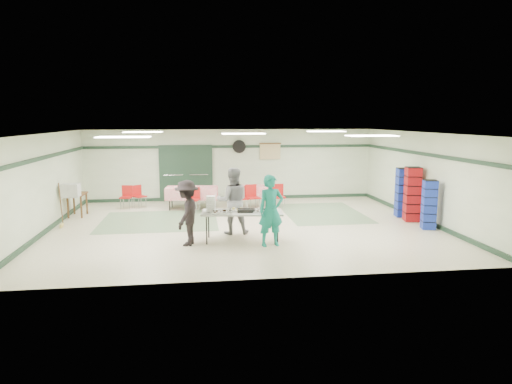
{
  "coord_description": "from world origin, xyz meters",
  "views": [
    {
      "loc": [
        -1.35,
        -12.94,
        3.1
      ],
      "look_at": [
        0.32,
        -0.3,
        1.05
      ],
      "focal_mm": 32.0,
      "sensor_mm": 36.0,
      "label": 1
    }
  ],
  "objects": [
    {
      "name": "double_door_right",
      "position": [
        -1.25,
        4.44,
        1.05
      ],
      "size": [
        0.9,
        0.06,
        2.1
      ],
      "primitive_type": "cube",
      "color": "gray",
      "rests_on": "floor"
    },
    {
      "name": "broom",
      "position": [
        -5.23,
        0.56,
        0.67
      ],
      "size": [
        0.05,
        0.21,
        1.28
      ],
      "primitive_type": "cylinder",
      "rotation": [
        0.14,
        0.0,
        -0.09
      ],
      "color": "brown",
      "rests_on": "floor"
    },
    {
      "name": "sheet_tray_mid",
      "position": [
        -0.26,
        -1.51,
        0.77
      ],
      "size": [
        0.58,
        0.47,
        0.02
      ],
      "primitive_type": "cube",
      "rotation": [
        0.0,
        0.0,
        -0.11
      ],
      "color": "silver",
      "rests_on": "serving_table"
    },
    {
      "name": "baseboard_back",
      "position": [
        0.0,
        4.47,
        0.06
      ],
      "size": [
        11.0,
        0.06,
        0.12
      ],
      "primitive_type": "cube",
      "color": "#1D3525",
      "rests_on": "floor"
    },
    {
      "name": "chair_loose_a",
      "position": [
        -3.38,
        3.28,
        0.48
      ],
      "size": [
        0.52,
        0.52,
        0.79
      ],
      "rotation": [
        0.0,
        0.0,
        0.72
      ],
      "color": "#B21E0E",
      "rests_on": "floor"
    },
    {
      "name": "dining_table_a",
      "position": [
        0.69,
        2.82,
        0.57
      ],
      "size": [
        1.78,
        0.91,
        0.77
      ],
      "rotation": [
        0.0,
        0.0,
        -0.09
      ],
      "color": "red",
      "rests_on": "floor"
    },
    {
      "name": "serving_table",
      "position": [
        -0.21,
        -1.62,
        0.72
      ],
      "size": [
        2.12,
        1.04,
        0.76
      ],
      "rotation": [
        0.0,
        0.0,
        -0.11
      ],
      "color": "#9D9C98",
      "rests_on": "floor"
    },
    {
      "name": "sheet_tray_left",
      "position": [
        -0.76,
        -1.7,
        0.77
      ],
      "size": [
        0.58,
        0.47,
        0.02
      ],
      "primitive_type": "cube",
      "rotation": [
        0.0,
        0.0,
        -0.11
      ],
      "color": "silver",
      "rests_on": "serving_table"
    },
    {
      "name": "chair_a",
      "position": [
        0.52,
        2.25,
        0.54
      ],
      "size": [
        0.52,
        0.52,
        0.88
      ],
      "rotation": [
        0.0,
        0.0,
        0.32
      ],
      "color": "#B21E0E",
      "rests_on": "floor"
    },
    {
      "name": "door_frame",
      "position": [
        -1.73,
        4.42,
        1.05
      ],
      "size": [
        2.0,
        0.03,
        2.15
      ],
      "primitive_type": "cube",
      "color": "#1D3525",
      "rests_on": "floor"
    },
    {
      "name": "wall_left",
      "position": [
        -5.5,
        0.0,
        1.35
      ],
      "size": [
        0.0,
        9.0,
        9.0
      ],
      "primitive_type": "plane",
      "rotation": [
        1.57,
        0.0,
        1.57
      ],
      "color": "beige",
      "rests_on": "floor"
    },
    {
      "name": "volunteer_grey",
      "position": [
        -0.39,
        -0.84,
        0.9
      ],
      "size": [
        0.9,
        0.71,
        1.81
      ],
      "primitive_type": "imported",
      "rotation": [
        0.0,
        0.0,
        3.11
      ],
      "color": "gray",
      "rests_on": "floor"
    },
    {
      "name": "chair_d",
      "position": [
        -1.44,
        2.25,
        0.51
      ],
      "size": [
        0.48,
        0.48,
        0.83
      ],
      "rotation": [
        0.0,
        0.0,
        -0.3
      ],
      "color": "#B21E0E",
      "rests_on": "floor"
    },
    {
      "name": "volunteer_teal",
      "position": [
        0.44,
        -2.16,
        0.88
      ],
      "size": [
        0.72,
        0.55,
        1.76
      ],
      "primitive_type": "imported",
      "rotation": [
        0.0,
        0.0,
        0.21
      ],
      "color": "#127E70",
      "rests_on": "floor"
    },
    {
      "name": "wall_right",
      "position": [
        5.5,
        0.0,
        1.35
      ],
      "size": [
        0.0,
        9.0,
        9.0
      ],
      "primitive_type": "plane",
      "rotation": [
        1.57,
        0.0,
        -1.57
      ],
      "color": "beige",
      "rests_on": "floor"
    },
    {
      "name": "printer_table",
      "position": [
        -5.15,
        2.06,
        0.62
      ],
      "size": [
        0.53,
        0.8,
        0.74
      ],
      "rotation": [
        0.0,
        0.0,
        -0.03
      ],
      "color": "brown",
      "rests_on": "floor"
    },
    {
      "name": "double_door_left",
      "position": [
        -2.2,
        4.44,
        1.05
      ],
      "size": [
        0.9,
        0.06,
        2.1
      ],
      "primitive_type": "cube",
      "color": "gray",
      "rests_on": "floor"
    },
    {
      "name": "wall_front",
      "position": [
        0.0,
        -4.5,
        1.35
      ],
      "size": [
        11.0,
        0.0,
        11.0
      ],
      "primitive_type": "plane",
      "rotation": [
        -1.57,
        0.0,
        0.0
      ],
      "color": "beige",
      "rests_on": "floor"
    },
    {
      "name": "green_patch_a",
      "position": [
        -2.5,
        1.0,
        0.0
      ],
      "size": [
        3.5,
        3.0,
        0.01
      ],
      "primitive_type": "cube",
      "color": "gray",
      "rests_on": "floor"
    },
    {
      "name": "crate_stack_blue_b",
      "position": [
        5.15,
        -1.07,
        0.7
      ],
      "size": [
        0.44,
        0.44,
        1.41
      ],
      "primitive_type": "cube",
      "rotation": [
        0.0,
        0.0,
        -0.25
      ],
      "color": "#1A3F9F",
      "rests_on": "floor"
    },
    {
      "name": "office_printer",
      "position": [
        -5.15,
        1.36,
        0.95
      ],
      "size": [
        0.51,
        0.45,
        0.4
      ],
      "primitive_type": "cube",
      "rotation": [
        0.0,
        0.0,
        -0.0
      ],
      "color": "#ADADA8",
      "rests_on": "printer_table"
    },
    {
      "name": "baseboard_left",
      "position": [
        -5.47,
        0.0,
        0.06
      ],
      "size": [
        0.06,
        9.0,
        0.12
      ],
      "primitive_type": "cube",
      "rotation": [
        0.0,
        0.0,
        1.57
      ],
      "color": "#1D3525",
      "rests_on": "floor"
    },
    {
      "name": "chair_c",
      "position": [
        1.43,
        2.26,
        0.54
      ],
      "size": [
        0.44,
        0.44,
        0.88
      ],
      "rotation": [
        0.0,
        0.0,
        0.06
      ],
      "color": "#B21E0E",
      "rests_on": "floor"
    },
    {
      "name": "green_patch_b",
      "position": [
        2.8,
        1.5,
        0.0
      ],
      "size": [
        2.5,
        3.5,
        0.01
      ],
      "primitive_type": "cube",
      "color": "gray",
      "rests_on": "floor"
    },
    {
      "name": "chair_b",
      "position": [
        0.17,
        2.25,
        0.51
      ],
      "size": [
        0.43,
        0.43,
        0.84
      ],
      "rotation": [
        0.0,
        0.0,
        0.11
      ],
      "color": "#B21E0E",
      "rests_on": "floor"
    },
    {
      "name": "dining_table_b",
      "position": [
        -1.51,
        2.82,
        0.57
      ],
      "size": [
        1.83,
        0.94,
        0.77
      ],
      "rotation": [
        0.0,
        0.0,
        -0.09
      ],
      "color": "red",
      "rests_on": "floor"
    },
    {
      "name": "floor",
      "position": [
        0.0,
        0.0,
        0.0
      ],
      "size": [
        11.0,
        11.0,
        0.0
      ],
      "primitive_type": "plane",
      "color": "beige",
      "rests_on": "ground"
    },
    {
      "name": "baseboard_right",
      "position": [
        5.47,
        0.0,
        0.06
      ],
      "size": [
        0.06,
        9.0,
        0.12
      ],
      "primitive_type": "cube",
      "rotation": [
        0.0,
        0.0,
        1.57
      ],
      "color": "#1D3525",
      "rests_on": "floor"
    },
    {
      "name": "foam_box_stack",
      "position": [
        -1.0,
        -1.53,
        0.96
      ],
      "size": [
        0.24,
        0.23,
        0.41
      ],
      "primitive_type": "cube",
      "rotation": [
        0.0,
        0.0,
        -0.11
      ],
      "color": "white",
      "rests_on": "serving_table"
    },
    {
      "name": "trim_back",
      "position": [
        0.0,
        4.47,
        2.05
      ],
      "size": [
        11.0,
        0.06,
        0.1
      ],
      "primitive_type": "cube",
      "color": "#1D3525",
      "rests_on": "wall_back"
    },
    {
      "name": "crate_stack_blue_a",
      "position": [
        5.15,
        0.61,
        0.78
      ],
      "size": [
        0.45,
        0.45,
        1.56
      ],
      "primitive_type": "cube",
      "rotation": [
        0.0,
        0.0,
        -0.13
      ],
      "color": "#1A3F9F",
      "rests_on": "floor"
    },
    {
      "name": "wall_back",
      "position": [
        0.0,
        4.5,
        1.35
      ],
      "size": [
        11.0,
        0.0,
        11.0
      ],
      "primitive_type": "plane",
      "rotation": [
        1.57,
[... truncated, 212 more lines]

